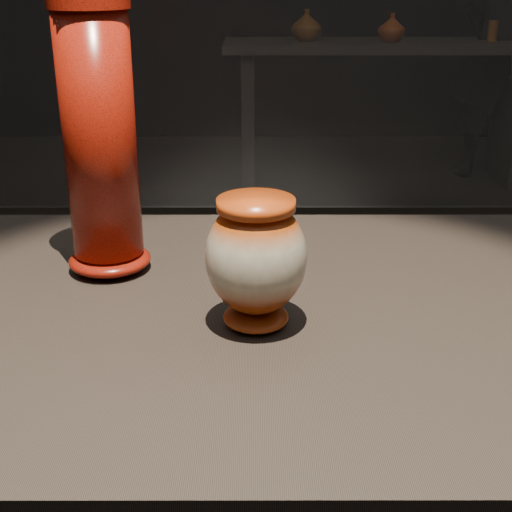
# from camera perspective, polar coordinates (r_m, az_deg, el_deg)

# --- Properties ---
(display_plinth) EXTENTS (2.00, 0.80, 0.90)m
(display_plinth) POSITION_cam_1_polar(r_m,az_deg,el_deg) (1.18, 8.27, -15.75)
(display_plinth) COLOR black
(display_plinth) RESTS_ON ground
(main_vase) EXTENTS (0.13, 0.13, 0.18)m
(main_vase) POSITION_cam_1_polar(r_m,az_deg,el_deg) (0.93, -0.00, -0.18)
(main_vase) COLOR maroon
(main_vase) RESTS_ON display_plinth
(tall_vase) EXTENTS (0.13, 0.13, 0.41)m
(tall_vase) POSITION_cam_1_polar(r_m,az_deg,el_deg) (1.11, -12.33, 8.49)
(tall_vase) COLOR #AA1B0B
(tall_vase) RESTS_ON display_plinth
(back_shelf) EXTENTS (2.00, 0.60, 0.90)m
(back_shelf) POSITION_cam_1_polar(r_m,az_deg,el_deg) (4.75, 9.95, 13.39)
(back_shelf) COLOR black
(back_shelf) RESTS_ON ground
(back_vase_left) EXTENTS (0.26, 0.26, 0.19)m
(back_vase_left) POSITION_cam_1_polar(r_m,az_deg,el_deg) (4.68, 4.07, 17.95)
(back_vase_left) COLOR brown
(back_vase_left) RESTS_ON back_shelf
(back_vase_mid) EXTENTS (0.23, 0.23, 0.17)m
(back_vase_mid) POSITION_cam_1_polar(r_m,az_deg,el_deg) (4.69, 10.81, 17.51)
(back_vase_mid) COLOR maroon
(back_vase_mid) RESTS_ON back_shelf
(back_vase_right) EXTENTS (0.06, 0.06, 0.13)m
(back_vase_right) POSITION_cam_1_polar(r_m,az_deg,el_deg) (4.84, 18.41, 16.69)
(back_vase_right) COLOR brown
(back_vase_right) RESTS_ON back_shelf
(visitor) EXTENTS (0.67, 0.47, 1.73)m
(visitor) POSITION_cam_1_polar(r_m,az_deg,el_deg) (5.04, 18.93, 15.68)
(visitor) COLOR black
(visitor) RESTS_ON ground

